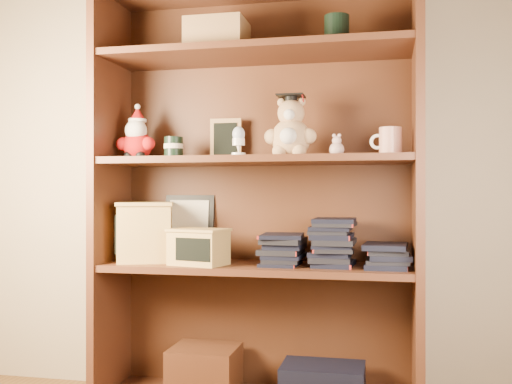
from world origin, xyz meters
TOP-DOWN VIEW (x-y plane):
  - bookcase at (-0.11, 1.36)m, footprint 1.20×0.35m
  - shelf_lower at (-0.11, 1.30)m, footprint 1.14×0.33m
  - shelf_upper at (-0.11, 1.30)m, footprint 1.14×0.33m
  - santa_plush at (-0.59, 1.30)m, footprint 0.16×0.11m
  - teachers_tin at (-0.44, 1.30)m, footprint 0.07×0.07m
  - chalkboard_plaque at (-0.26, 1.42)m, footprint 0.13×0.07m
  - egg_cup at (-0.16, 1.23)m, footprint 0.05×0.05m
  - grad_teddy_bear at (0.02, 1.30)m, footprint 0.19×0.17m
  - pink_figurine at (0.19, 1.30)m, footprint 0.05×0.05m
  - teacher_mug at (0.38, 1.31)m, footprint 0.11×0.08m
  - certificate_frame at (-0.42, 1.44)m, footprint 0.21×0.05m
  - treats_box at (-0.55, 1.30)m, footprint 0.27×0.27m
  - pencils_box at (-0.31, 1.24)m, footprint 0.23×0.19m
  - book_stack_left at (-0.01, 1.30)m, footprint 0.14×0.20m
  - book_stack_mid at (0.17, 1.30)m, footprint 0.14×0.20m
  - book_stack_right at (0.37, 1.30)m, footprint 0.14×0.20m

SIDE VIEW (x-z plane):
  - shelf_lower at x=-0.11m, z-range 0.53..0.55m
  - book_stack_right at x=0.37m, z-range 0.55..0.63m
  - book_stack_left at x=-0.01m, z-range 0.55..0.66m
  - pencils_box at x=-0.31m, z-range 0.55..0.69m
  - book_stack_mid at x=0.17m, z-range 0.55..0.73m
  - treats_box at x=-0.55m, z-range 0.55..0.78m
  - certificate_frame at x=-0.42m, z-range 0.55..0.81m
  - bookcase at x=-0.11m, z-range -0.02..1.58m
  - shelf_upper at x=-0.11m, z-range 0.93..0.95m
  - pink_figurine at x=0.19m, z-range 0.94..1.02m
  - teachers_tin at x=-0.44m, z-range 0.95..1.03m
  - teacher_mug at x=0.38m, z-range 0.95..1.05m
  - egg_cup at x=-0.16m, z-range 0.95..1.06m
  - chalkboard_plaque at x=-0.26m, z-range 0.95..1.11m
  - santa_plush at x=-0.59m, z-range 0.92..1.14m
  - grad_teddy_bear at x=0.02m, z-range 0.92..1.16m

